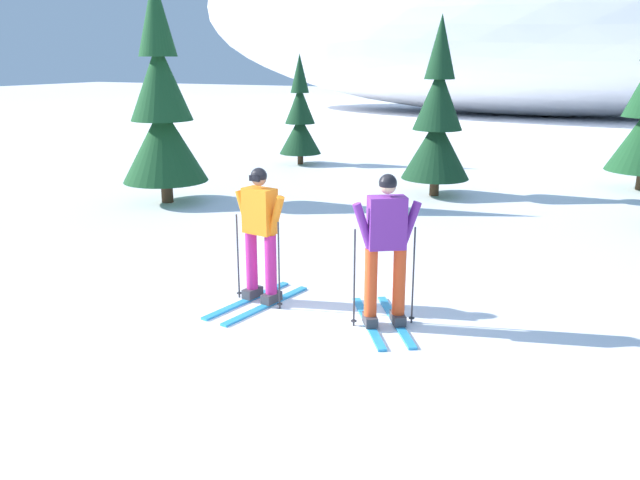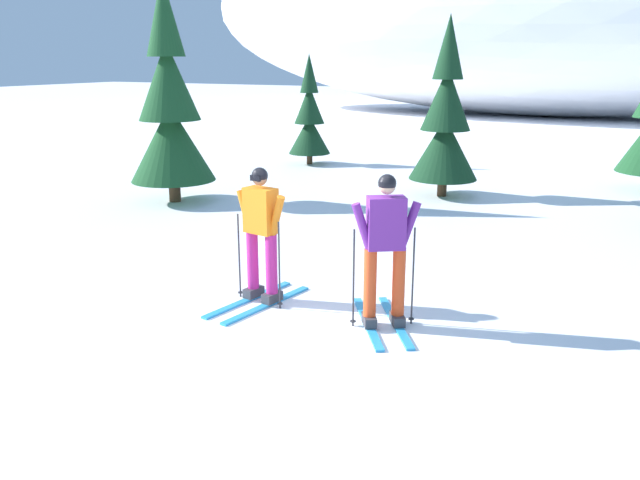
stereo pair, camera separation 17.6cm
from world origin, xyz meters
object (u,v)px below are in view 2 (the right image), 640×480
at_px(pine_tree_center, 445,123).
at_px(skier_orange_jacket, 261,233).
at_px(skier_purple_jacket, 385,248).
at_px(pine_tree_far_left, 170,111).
at_px(pine_tree_center_left, 309,119).

bearing_deg(pine_tree_center, skier_orange_jacket, -91.37).
height_order(skier_purple_jacket, pine_tree_center, pine_tree_center).
relative_size(pine_tree_far_left, pine_tree_center_left, 1.48).
xyz_separation_m(skier_orange_jacket, skier_purple_jacket, (1.71, -0.07, 0.05)).
height_order(skier_orange_jacket, pine_tree_far_left, pine_tree_far_left).
height_order(pine_tree_center_left, pine_tree_center, pine_tree_center).
bearing_deg(pine_tree_far_left, skier_purple_jacket, -33.57).
bearing_deg(skier_purple_jacket, pine_tree_far_left, 146.43).
relative_size(skier_purple_jacket, pine_tree_center_left, 0.57).
height_order(skier_orange_jacket, pine_tree_center_left, pine_tree_center_left).
relative_size(pine_tree_center_left, pine_tree_center, 0.80).
bearing_deg(pine_tree_center_left, pine_tree_center, -29.36).
bearing_deg(skier_purple_jacket, pine_tree_center, 101.35).
bearing_deg(skier_purple_jacket, skier_orange_jacket, 177.82).
distance_m(pine_tree_center_left, pine_tree_center, 5.59).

